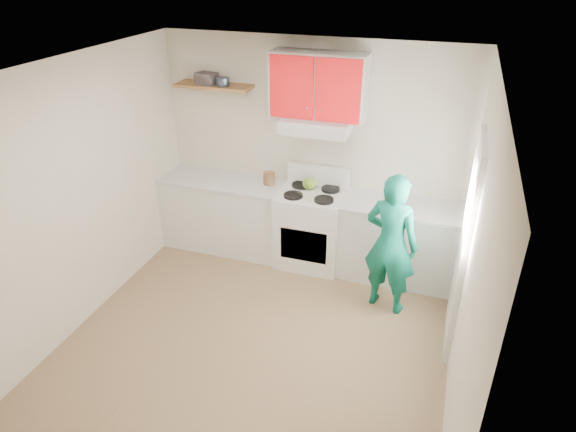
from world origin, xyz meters
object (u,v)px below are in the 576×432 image
(tin, at_px, (223,82))
(person, at_px, (391,244))
(stove, at_px, (311,228))
(crock, at_px, (269,179))
(kettle, at_px, (309,184))

(tin, height_order, person, tin)
(stove, distance_m, person, 1.20)
(crock, height_order, person, person)
(kettle, distance_m, crock, 0.50)
(tin, relative_size, person, 0.10)
(person, bearing_deg, stove, -16.25)
(tin, bearing_deg, stove, -7.00)
(stove, bearing_deg, crock, 170.84)
(kettle, bearing_deg, person, -54.67)
(kettle, bearing_deg, tin, 156.67)
(crock, relative_size, person, 0.11)
(tin, height_order, kettle, tin)
(crock, bearing_deg, tin, 175.20)
(crock, bearing_deg, kettle, 1.76)
(stove, xyz_separation_m, crock, (-0.56, 0.09, 0.52))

